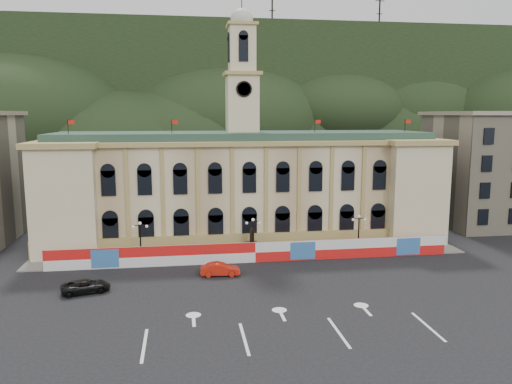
{
  "coord_description": "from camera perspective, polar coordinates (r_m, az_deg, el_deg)",
  "views": [
    {
      "loc": [
        -8.68,
        -44.11,
        18.13
      ],
      "look_at": [
        0.53,
        18.0,
        8.33
      ],
      "focal_mm": 35.0,
      "sensor_mm": 36.0,
      "label": 1
    }
  ],
  "objects": [
    {
      "name": "ground",
      "position": [
        48.47,
        2.57,
        -13.1
      ],
      "size": [
        260.0,
        260.0,
        0.0
      ],
      "primitive_type": "plane",
      "color": "black",
      "rests_on": "ground"
    },
    {
      "name": "lane_markings",
      "position": [
        43.97,
        3.85,
        -15.5
      ],
      "size": [
        26.0,
        10.0,
        0.02
      ],
      "primitive_type": null,
      "color": "white",
      "rests_on": "ground"
    },
    {
      "name": "hill_ridge",
      "position": [
        166.33,
        -5.51,
        9.29
      ],
      "size": [
        230.0,
        80.0,
        64.0
      ],
      "color": "black",
      "rests_on": "ground"
    },
    {
      "name": "city_hall",
      "position": [
        72.99,
        -1.52,
        0.77
      ],
      "size": [
        56.2,
        17.6,
        37.1
      ],
      "color": "beige",
      "rests_on": "ground"
    },
    {
      "name": "side_building_right",
      "position": [
        91.54,
        26.01,
        2.45
      ],
      "size": [
        21.0,
        17.0,
        18.6
      ],
      "color": "tan",
      "rests_on": "ground"
    },
    {
      "name": "hoarding_fence",
      "position": [
        62.15,
        -0.04,
        -6.89
      ],
      "size": [
        50.0,
        0.44,
        2.5
      ],
      "color": "red",
      "rests_on": "ground"
    },
    {
      "name": "pavement",
      "position": [
        65.02,
        -0.44,
        -7.25
      ],
      "size": [
        56.0,
        5.5,
        0.16
      ],
      "primitive_type": "cube",
      "color": "slate",
      "rests_on": "ground"
    },
    {
      "name": "statue",
      "position": [
        64.96,
        -0.47,
        -6.25
      ],
      "size": [
        1.4,
        1.4,
        3.72
      ],
      "color": "#595651",
      "rests_on": "ground"
    },
    {
      "name": "lamp_left",
      "position": [
        63.16,
        -13.07,
        -5.16
      ],
      "size": [
        1.96,
        0.44,
        5.15
      ],
      "color": "black",
      "rests_on": "ground"
    },
    {
      "name": "lamp_center",
      "position": [
        63.53,
        -0.34,
        -4.84
      ],
      "size": [
        1.96,
        0.44,
        5.15
      ],
      "color": "black",
      "rests_on": "ground"
    },
    {
      "name": "lamp_right",
      "position": [
        66.9,
        11.65,
        -4.33
      ],
      "size": [
        1.96,
        0.44,
        5.15
      ],
      "color": "black",
      "rests_on": "ground"
    },
    {
      "name": "red_sedan",
      "position": [
        57.4,
        -4.11,
        -8.8
      ],
      "size": [
        2.14,
        4.66,
        1.47
      ],
      "primitive_type": "imported",
      "rotation": [
        0.0,
        0.0,
        1.51
      ],
      "color": "red",
      "rests_on": "ground"
    },
    {
      "name": "black_suv",
      "position": [
        54.9,
        -18.87,
        -10.16
      ],
      "size": [
        4.79,
        6.04,
        1.35
      ],
      "primitive_type": "imported",
      "rotation": [
        0.0,
        0.0,
        1.85
      ],
      "color": "black",
      "rests_on": "ground"
    }
  ]
}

